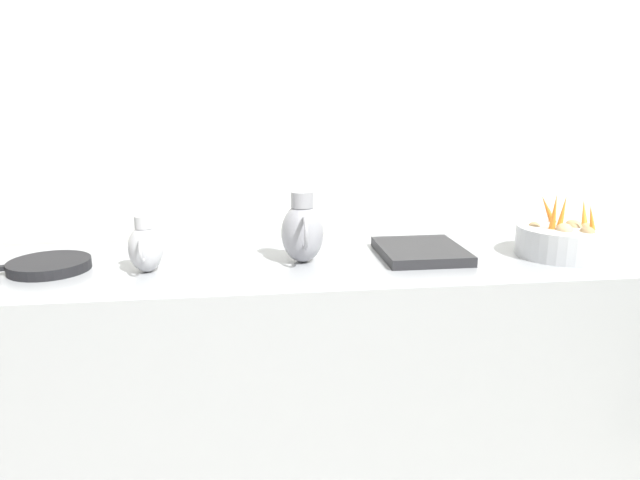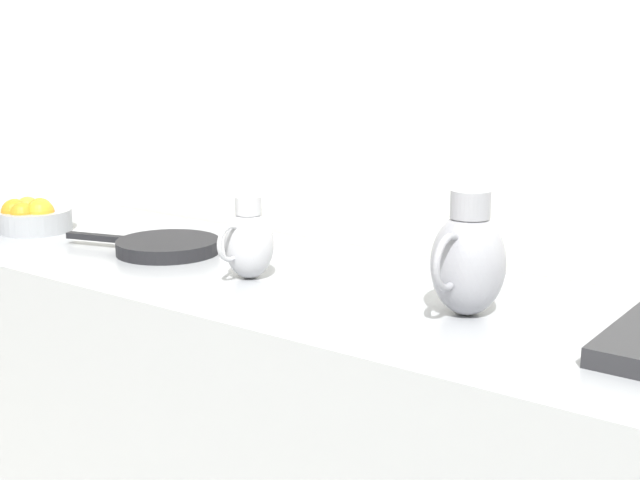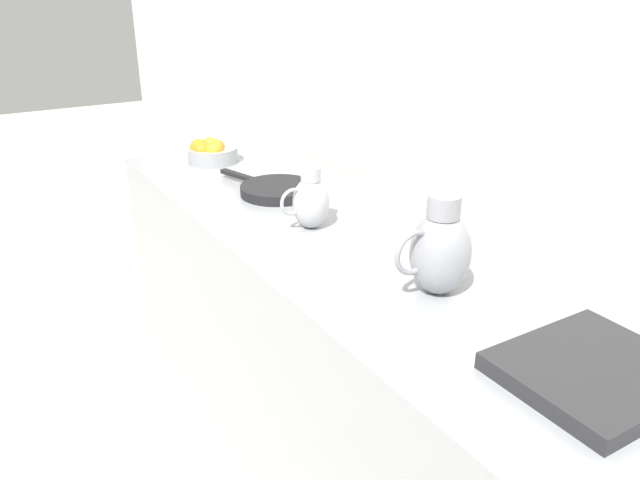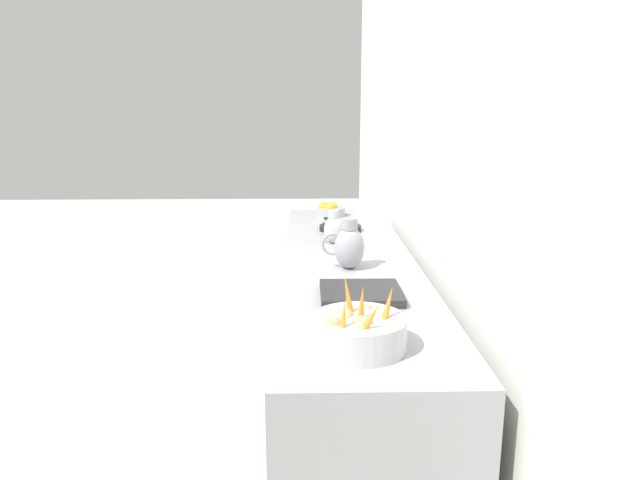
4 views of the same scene
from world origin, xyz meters
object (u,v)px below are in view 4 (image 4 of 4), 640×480
vegetable_colander (359,332)px  metal_pitcher_short (333,229)px  orange_bowl (330,210)px  skillet_on_counter (340,228)px  metal_pitcher_tall (349,246)px

vegetable_colander → metal_pitcher_short: vegetable_colander is taller
orange_bowl → skillet_on_counter: size_ratio=0.48×
metal_pitcher_short → skillet_on_counter: bearing=-99.9°
orange_bowl → metal_pitcher_short: size_ratio=1.07×
orange_bowl → metal_pitcher_tall: 1.37m
orange_bowl → skillet_on_counter: bearing=95.1°
skillet_on_counter → vegetable_colander: bearing=88.6°
metal_pitcher_tall → metal_pitcher_short: 0.53m
metal_pitcher_tall → orange_bowl: bearing=-88.5°
vegetable_colander → orange_bowl: (-0.00, -2.33, -0.02)m
vegetable_colander → metal_pitcher_short: size_ratio=1.66×
vegetable_colander → metal_pitcher_tall: metal_pitcher_tall is taller
vegetable_colander → orange_bowl: vegetable_colander is taller
metal_pitcher_tall → skillet_on_counter: bearing=-90.6°
metal_pitcher_tall → metal_pitcher_short: (0.05, -0.53, -0.03)m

